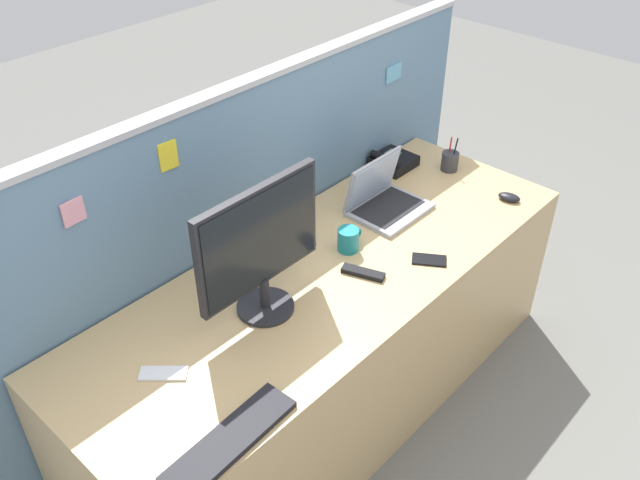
{
  "coord_description": "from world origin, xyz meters",
  "views": [
    {
      "loc": [
        -1.56,
        -1.37,
        2.41
      ],
      "look_at": [
        0.0,
        0.05,
        0.87
      ],
      "focal_mm": 37.98,
      "sensor_mm": 36.0,
      "label": 1
    }
  ],
  "objects_px": {
    "pen_cup": "(450,161)",
    "cell_phone_blue_case": "(306,236)",
    "desktop_monitor": "(260,245)",
    "tv_remote": "(363,273)",
    "coffee_mug": "(349,239)",
    "computer_mouse_right_hand": "(509,197)",
    "laptop": "(383,198)",
    "keyboard_main": "(230,440)",
    "cell_phone_black_slab": "(429,260)",
    "desk_phone": "(392,161)",
    "cell_phone_white_slab": "(163,374)"
  },
  "relations": [
    {
      "from": "pen_cup",
      "to": "cell_phone_blue_case",
      "type": "distance_m",
      "value": 0.88
    },
    {
      "from": "desktop_monitor",
      "to": "tv_remote",
      "type": "distance_m",
      "value": 0.5
    },
    {
      "from": "coffee_mug",
      "to": "computer_mouse_right_hand",
      "type": "bearing_deg",
      "value": -20.98
    },
    {
      "from": "desktop_monitor",
      "to": "laptop",
      "type": "xyz_separation_m",
      "value": [
        0.81,
        0.09,
        -0.23
      ]
    },
    {
      "from": "pen_cup",
      "to": "keyboard_main",
      "type": "bearing_deg",
      "value": -166.69
    },
    {
      "from": "keyboard_main",
      "to": "tv_remote",
      "type": "relative_size",
      "value": 2.67
    },
    {
      "from": "cell_phone_black_slab",
      "to": "tv_remote",
      "type": "relative_size",
      "value": 0.8
    },
    {
      "from": "tv_remote",
      "to": "pen_cup",
      "type": "bearing_deg",
      "value": -6.85
    },
    {
      "from": "computer_mouse_right_hand",
      "to": "desk_phone",
      "type": "bearing_deg",
      "value": 89.31
    },
    {
      "from": "cell_phone_white_slab",
      "to": "pen_cup",
      "type": "bearing_deg",
      "value": -40.98
    },
    {
      "from": "desktop_monitor",
      "to": "cell_phone_black_slab",
      "type": "distance_m",
      "value": 0.75
    },
    {
      "from": "desk_phone",
      "to": "cell_phone_black_slab",
      "type": "xyz_separation_m",
      "value": [
        -0.5,
        -0.57,
        -0.03
      ]
    },
    {
      "from": "desk_phone",
      "to": "pen_cup",
      "type": "relative_size",
      "value": 1.09
    },
    {
      "from": "cell_phone_blue_case",
      "to": "tv_remote",
      "type": "distance_m",
      "value": 0.34
    },
    {
      "from": "computer_mouse_right_hand",
      "to": "cell_phone_white_slab",
      "type": "relative_size",
      "value": 0.64
    },
    {
      "from": "desktop_monitor",
      "to": "tv_remote",
      "type": "bearing_deg",
      "value": -20.51
    },
    {
      "from": "desktop_monitor",
      "to": "cell_phone_white_slab",
      "type": "bearing_deg",
      "value": 179.33
    },
    {
      "from": "cell_phone_blue_case",
      "to": "cell_phone_white_slab",
      "type": "xyz_separation_m",
      "value": [
        -0.88,
        -0.19,
        0.0
      ]
    },
    {
      "from": "coffee_mug",
      "to": "keyboard_main",
      "type": "bearing_deg",
      "value": -159.3
    },
    {
      "from": "desktop_monitor",
      "to": "tv_remote",
      "type": "height_order",
      "value": "desktop_monitor"
    },
    {
      "from": "desk_phone",
      "to": "laptop",
      "type": "bearing_deg",
      "value": -149.0
    },
    {
      "from": "desk_phone",
      "to": "cell_phone_black_slab",
      "type": "bearing_deg",
      "value": -131.26
    },
    {
      "from": "desk_phone",
      "to": "keyboard_main",
      "type": "bearing_deg",
      "value": -158.35
    },
    {
      "from": "coffee_mug",
      "to": "pen_cup",
      "type": "bearing_deg",
      "value": 4.08
    },
    {
      "from": "desktop_monitor",
      "to": "laptop",
      "type": "height_order",
      "value": "desktop_monitor"
    },
    {
      "from": "desk_phone",
      "to": "pen_cup",
      "type": "distance_m",
      "value": 0.27
    },
    {
      "from": "laptop",
      "to": "pen_cup",
      "type": "xyz_separation_m",
      "value": [
        0.49,
        -0.03,
        -0.01
      ]
    },
    {
      "from": "keyboard_main",
      "to": "desktop_monitor",
      "type": "bearing_deg",
      "value": 33.92
    },
    {
      "from": "cell_phone_white_slab",
      "to": "tv_remote",
      "type": "distance_m",
      "value": 0.85
    },
    {
      "from": "tv_remote",
      "to": "cell_phone_white_slab",
      "type": "bearing_deg",
      "value": 149.97
    },
    {
      "from": "computer_mouse_right_hand",
      "to": "cell_phone_white_slab",
      "type": "bearing_deg",
      "value": 158.12
    },
    {
      "from": "cell_phone_black_slab",
      "to": "laptop",
      "type": "bearing_deg",
      "value": 31.57
    },
    {
      "from": "laptop",
      "to": "pen_cup",
      "type": "distance_m",
      "value": 0.49
    },
    {
      "from": "laptop",
      "to": "coffee_mug",
      "type": "bearing_deg",
      "value": -165.83
    },
    {
      "from": "tv_remote",
      "to": "coffee_mug",
      "type": "relative_size",
      "value": 1.36
    },
    {
      "from": "keyboard_main",
      "to": "cell_phone_black_slab",
      "type": "height_order",
      "value": "keyboard_main"
    },
    {
      "from": "laptop",
      "to": "cell_phone_white_slab",
      "type": "bearing_deg",
      "value": -176.25
    },
    {
      "from": "cell_phone_black_slab",
      "to": "pen_cup",
      "type": "bearing_deg",
      "value": -5.8
    },
    {
      "from": "desktop_monitor",
      "to": "coffee_mug",
      "type": "relative_size",
      "value": 4.25
    },
    {
      "from": "pen_cup",
      "to": "cell_phone_white_slab",
      "type": "bearing_deg",
      "value": -178.12
    },
    {
      "from": "desktop_monitor",
      "to": "pen_cup",
      "type": "bearing_deg",
      "value": 2.76
    },
    {
      "from": "computer_mouse_right_hand",
      "to": "coffee_mug",
      "type": "relative_size",
      "value": 0.8
    },
    {
      "from": "desktop_monitor",
      "to": "coffee_mug",
      "type": "height_order",
      "value": "desktop_monitor"
    },
    {
      "from": "laptop",
      "to": "cell_phone_blue_case",
      "type": "xyz_separation_m",
      "value": [
        -0.38,
        0.1,
        -0.05
      ]
    },
    {
      "from": "keyboard_main",
      "to": "cell_phone_blue_case",
      "type": "distance_m",
      "value": 1.06
    },
    {
      "from": "laptop",
      "to": "cell_phone_blue_case",
      "type": "height_order",
      "value": "laptop"
    },
    {
      "from": "keyboard_main",
      "to": "cell_phone_white_slab",
      "type": "height_order",
      "value": "keyboard_main"
    },
    {
      "from": "computer_mouse_right_hand",
      "to": "cell_phone_blue_case",
      "type": "bearing_deg",
      "value": 137.69
    },
    {
      "from": "pen_cup",
      "to": "cell_phone_white_slab",
      "type": "relative_size",
      "value": 1.12
    },
    {
      "from": "computer_mouse_right_hand",
      "to": "cell_phone_blue_case",
      "type": "distance_m",
      "value": 0.95
    }
  ]
}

